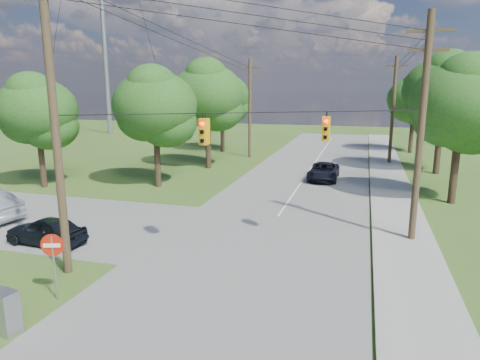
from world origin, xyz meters
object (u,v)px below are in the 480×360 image
(pole_sw, at_px, (54,115))
(pole_north_w, at_px, (250,108))
(car_cross_dark, at_px, (46,230))
(control_cabinet, at_px, (6,312))
(pole_ne, at_px, (421,127))
(pole_north_e, at_px, (393,110))
(car_main_north, at_px, (324,171))
(do_not_enter_sign, at_px, (53,252))

(pole_sw, xyz_separation_m, pole_north_w, (-0.40, 29.60, -1.10))
(pole_north_w, bearing_deg, pole_sw, -89.23)
(car_cross_dark, bearing_deg, control_cabinet, 36.07)
(pole_ne, bearing_deg, pole_north_e, 90.00)
(pole_north_e, height_order, car_main_north, pole_north_e)
(pole_ne, height_order, car_cross_dark, pole_ne)
(pole_north_w, distance_m, car_main_north, 13.36)
(pole_north_w, xyz_separation_m, car_cross_dark, (-2.52, -27.30, -4.44))
(car_cross_dark, relative_size, do_not_enter_sign, 1.63)
(pole_north_e, bearing_deg, car_cross_dark, -121.02)
(pole_sw, relative_size, pole_north_w, 1.20)
(do_not_enter_sign, bearing_deg, car_main_north, 55.38)
(car_main_north, xyz_separation_m, control_cabinet, (-7.04, -24.51, -0.03))
(pole_sw, distance_m, car_cross_dark, 6.67)
(control_cabinet, bearing_deg, pole_north_w, 103.61)
(pole_north_w, bearing_deg, pole_north_e, 0.00)
(pole_ne, relative_size, do_not_enter_sign, 4.40)
(pole_north_e, xyz_separation_m, pole_north_w, (-13.90, 0.00, 0.00))
(pole_north_e, height_order, control_cabinet, pole_north_e)
(pole_north_w, distance_m, control_cabinet, 34.11)
(car_cross_dark, bearing_deg, car_main_north, 152.74)
(pole_sw, distance_m, pole_ne, 15.51)
(car_main_north, distance_m, do_not_enter_sign, 23.44)
(pole_north_w, xyz_separation_m, do_not_enter_sign, (1.50, -31.61, -3.39))
(pole_ne, height_order, car_main_north, pole_ne)
(pole_north_e, bearing_deg, car_main_north, -120.03)
(control_cabinet, relative_size, do_not_enter_sign, 0.56)
(pole_north_e, xyz_separation_m, do_not_enter_sign, (-12.40, -31.61, -3.39))
(car_cross_dark, relative_size, car_main_north, 0.81)
(pole_ne, height_order, pole_north_w, pole_ne)
(pole_ne, relative_size, pole_north_e, 1.05)
(pole_north_w, distance_m, car_cross_dark, 27.77)
(pole_north_w, bearing_deg, car_cross_dark, -95.27)
(pole_north_e, xyz_separation_m, car_cross_dark, (-16.42, -27.30, -4.44))
(pole_ne, xyz_separation_m, pole_north_w, (-13.90, 22.00, -0.34))
(pole_sw, bearing_deg, car_cross_dark, 141.76)
(do_not_enter_sign, bearing_deg, pole_sw, 101.58)
(car_cross_dark, bearing_deg, do_not_enter_sign, 47.27)
(car_main_north, bearing_deg, do_not_enter_sign, -107.07)
(pole_north_e, xyz_separation_m, control_cabinet, (-12.40, -33.78, -4.46))
(do_not_enter_sign, bearing_deg, pole_ne, 20.64)
(car_cross_dark, distance_m, car_main_north, 21.15)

